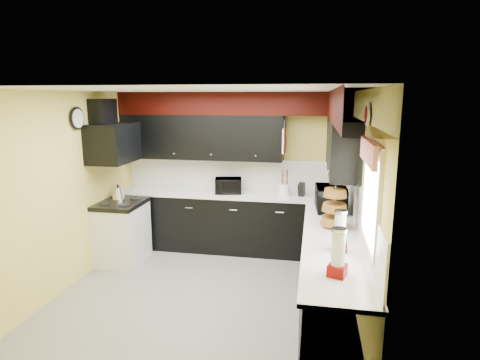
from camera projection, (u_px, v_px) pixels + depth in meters
The scene contains 35 objects.
ground at pixel (207, 292), 5.06m from camera, with size 3.60×3.60×0.00m, color gray.
wall_back at pixel (235, 170), 6.54m from camera, with size 3.60×0.06×2.50m, color #E0C666.
wall_right at pixel (361, 204), 4.49m from camera, with size 0.06×3.60×2.50m, color #E0C666.
wall_left at pixel (69, 190), 5.13m from camera, with size 0.06×3.60×2.50m, color #E0C666.
ceiling at pixel (203, 90), 4.56m from camera, with size 3.60×3.60×0.06m, color white.
cab_back at pixel (231, 223), 6.41m from camera, with size 3.60×0.60×0.90m, color black.
cab_right at pixel (331, 279), 4.41m from camera, with size 0.60×3.00×0.90m, color black.
counter_back at pixel (231, 194), 6.32m from camera, with size 3.62×0.64×0.04m, color white.
counter_right at pixel (333, 239), 4.32m from camera, with size 0.64×3.02×0.04m, color white.
splash_back at pixel (234, 174), 6.54m from camera, with size 3.60×0.02×0.50m, color white.
splash_right at pixel (359, 209), 4.50m from camera, with size 0.02×3.60×0.50m, color white.
upper_back at pixel (201, 137), 6.35m from camera, with size 2.60×0.35×0.70m, color black.
upper_right at pixel (342, 145), 5.27m from camera, with size 0.35×1.80×0.70m, color black.
soffit_back at pixel (232, 104), 6.15m from camera, with size 3.60×0.36×0.35m, color black.
soffit_right at pixel (351, 106), 4.13m from camera, with size 0.36×3.24×0.35m, color black.
stove at pixel (122, 234), 5.96m from camera, with size 0.60×0.75×0.86m, color white.
cooktop at pixel (120, 204), 5.87m from camera, with size 0.62×0.77×0.06m, color black.
hood at pixel (113, 143), 5.70m from camera, with size 0.50×0.78×0.55m, color black.
hood_duct at pixel (103, 113), 5.64m from camera, with size 0.24×0.40×0.40m, color black.
window at pixel (372, 197), 3.56m from camera, with size 0.03×0.86×0.96m, color white, non-canonical shape.
valance at pixel (368, 152), 3.49m from camera, with size 0.04×0.88×0.20m, color red.
pan_top at pixel (285, 126), 6.00m from camera, with size 0.03×0.22×0.40m, color black, non-canonical shape.
pan_mid at pixel (284, 143), 5.93m from camera, with size 0.03×0.28×0.46m, color black, non-canonical shape.
pan_low at pixel (285, 143), 6.18m from camera, with size 0.03×0.24×0.42m, color black, non-canonical shape.
cut_board at pixel (284, 141), 5.80m from camera, with size 0.03×0.26×0.35m, color white.
baskets at pixel (335, 207), 4.60m from camera, with size 0.27×0.27×0.50m, color brown, non-canonical shape.
clock at pixel (77, 118), 5.18m from camera, with size 0.03×0.30×0.30m, color black, non-canonical shape.
deco_plate at pixel (367, 114), 3.95m from camera, with size 0.03×0.24×0.24m, color white, non-canonical shape.
toaster_oven at pixel (228, 186), 6.29m from camera, with size 0.41×0.34×0.24m, color black.
microwave at pixel (331, 199), 5.32m from camera, with size 0.58×0.39×0.32m, color black.
utensil_crock at pixel (284, 190), 6.11m from camera, with size 0.17×0.17×0.18m, color white.
knife_block at pixel (301, 190), 6.09m from camera, with size 0.09×0.13×0.20m, color black.
kettle at pixel (118, 193), 6.04m from camera, with size 0.19×0.19×0.17m, color silver, non-canonical shape.
dispenser_a at pixel (340, 232), 3.90m from camera, with size 0.14×0.14×0.38m, color maroon, non-canonical shape.
dispenser_b at pixel (338, 254), 3.34m from camera, with size 0.15×0.15×0.39m, color #5E0A12, non-canonical shape.
Camera 1 is at (1.26, -4.51, 2.41)m, focal length 30.00 mm.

